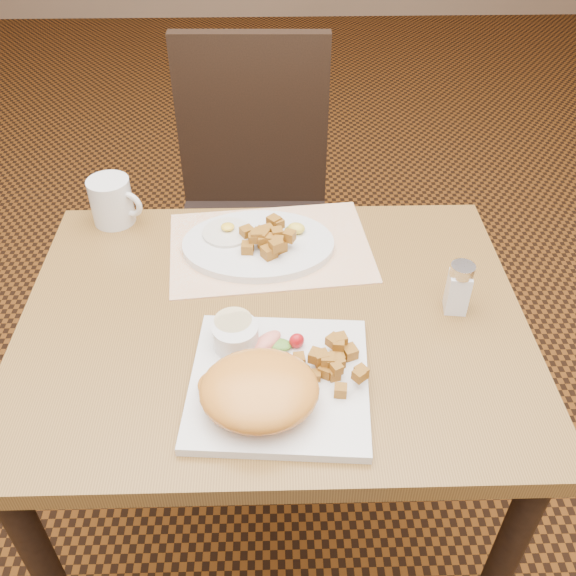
# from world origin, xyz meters

# --- Properties ---
(ground) EXTENTS (8.00, 8.00, 0.00)m
(ground) POSITION_xyz_m (0.00, 0.00, 0.00)
(ground) COLOR black
(ground) RESTS_ON ground
(table) EXTENTS (0.90, 0.70, 0.75)m
(table) POSITION_xyz_m (0.00, 0.00, 0.64)
(table) COLOR brown
(table) RESTS_ON ground
(chair_far) EXTENTS (0.43, 0.44, 0.97)m
(chair_far) POSITION_xyz_m (-0.05, 0.71, 0.54)
(chair_far) COLOR black
(chair_far) RESTS_ON ground
(placemat) EXTENTS (0.43, 0.32, 0.00)m
(placemat) POSITION_xyz_m (-0.00, 0.20, 0.75)
(placemat) COLOR white
(placemat) RESTS_ON table
(plate_square) EXTENTS (0.30, 0.30, 0.02)m
(plate_square) POSITION_xyz_m (0.01, -0.16, 0.76)
(plate_square) COLOR silver
(plate_square) RESTS_ON table
(plate_oval) EXTENTS (0.31, 0.23, 0.02)m
(plate_oval) POSITION_xyz_m (-0.03, 0.20, 0.76)
(plate_oval) COLOR silver
(plate_oval) RESTS_ON placemat
(hollandaise_mound) EXTENTS (0.19, 0.16, 0.07)m
(hollandaise_mound) POSITION_xyz_m (-0.02, -0.21, 0.80)
(hollandaise_mound) COLOR orange
(hollandaise_mound) RESTS_ON plate_square
(ramekin) EXTENTS (0.08, 0.09, 0.04)m
(ramekin) POSITION_xyz_m (-0.06, -0.08, 0.79)
(ramekin) COLOR silver
(ramekin) RESTS_ON plate_square
(garnish_sq) EXTENTS (0.10, 0.06, 0.03)m
(garnish_sq) POSITION_xyz_m (0.01, -0.09, 0.78)
(garnish_sq) COLOR #387223
(garnish_sq) RESTS_ON plate_square
(fried_egg) EXTENTS (0.10, 0.10, 0.02)m
(fried_egg) POSITION_xyz_m (-0.09, 0.23, 0.77)
(fried_egg) COLOR white
(fried_egg) RESTS_ON plate_oval
(garnish_ov) EXTENTS (0.05, 0.04, 0.02)m
(garnish_ov) POSITION_xyz_m (0.05, 0.23, 0.78)
(garnish_ov) COLOR #387223
(garnish_ov) RESTS_ON plate_oval
(salt_shaker) EXTENTS (0.05, 0.05, 0.10)m
(salt_shaker) POSITION_xyz_m (0.33, 0.01, 0.80)
(salt_shaker) COLOR white
(salt_shaker) RESTS_ON table
(coffee_mug) EXTENTS (0.11, 0.09, 0.10)m
(coffee_mug) POSITION_xyz_m (-0.33, 0.31, 0.80)
(coffee_mug) COLOR silver
(coffee_mug) RESTS_ON table
(home_fries_sq) EXTENTS (0.12, 0.12, 0.04)m
(home_fries_sq) POSITION_xyz_m (0.09, -0.14, 0.78)
(home_fries_sq) COLOR #A6691A
(home_fries_sq) RESTS_ON plate_square
(home_fries_ov) EXTENTS (0.11, 0.11, 0.04)m
(home_fries_ov) POSITION_xyz_m (-0.01, 0.18, 0.79)
(home_fries_ov) COLOR #A6691A
(home_fries_ov) RESTS_ON plate_oval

